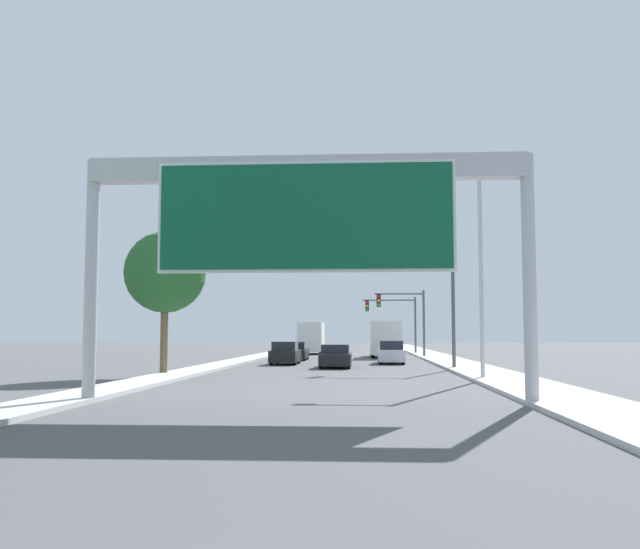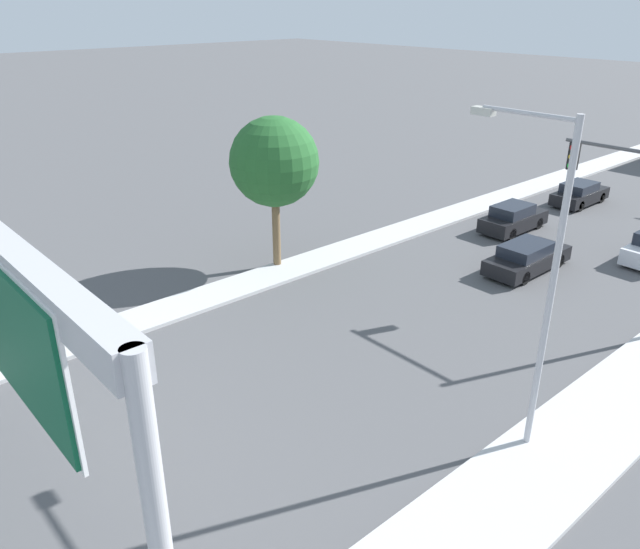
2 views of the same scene
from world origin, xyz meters
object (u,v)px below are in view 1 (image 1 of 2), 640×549
sign_gantry (306,208)px  traffic_light_far_intersection (397,315)px  truck_box_secondary (385,339)px  street_lamp_right (472,256)px  car_mid_right (336,357)px  car_mid_left (296,352)px  palm_tree_background (165,273)px  car_far_right (285,354)px  traffic_light_mid_block (407,312)px  truck_box_primary (312,338)px  traffic_light_near_intersection (427,287)px  car_near_center (391,353)px

sign_gantry → traffic_light_far_intersection: sign_gantry is taller
truck_box_secondary → street_lamp_right: 29.87m
car_mid_right → car_mid_left: bearing=106.8°
car_mid_left → truck_box_secondary: 9.86m
palm_tree_background → car_mid_right: bearing=46.2°
car_far_right → traffic_light_far_intersection: size_ratio=0.76×
car_mid_right → street_lamp_right: (6.49, -11.01, 4.81)m
truck_box_secondary → traffic_light_mid_block: 2.97m
car_mid_right → traffic_light_far_intersection: traffic_light_far_intersection is taller
truck_box_primary → traffic_light_mid_block: bearing=-48.5°
traffic_light_mid_block → sign_gantry: bearing=-97.6°
traffic_light_near_intersection → palm_tree_background: bearing=-154.0°
car_mid_right → car_near_center: (3.50, 5.89, 0.06)m
car_near_center → street_lamp_right: size_ratio=0.51×
car_mid_right → palm_tree_background: size_ratio=0.68×
truck_box_secondary → traffic_light_mid_block: bearing=-10.4°
car_near_center → truck_box_secondary: bearing=90.0°
traffic_light_far_intersection → traffic_light_near_intersection: bearing=-89.4°
sign_gantry → truck_box_primary: bearing=94.0°
truck_box_primary → sign_gantry: bearing=-86.0°
car_near_center → palm_tree_background: palm_tree_background is taller
street_lamp_right → car_near_center: bearing=100.0°
street_lamp_right → car_mid_left: bearing=113.9°
sign_gantry → traffic_light_near_intersection: size_ratio=1.91×
car_mid_left → car_far_right: (-0.00, -7.27, 0.05)m
car_mid_right → traffic_light_mid_block: (5.36, 18.11, 3.19)m
car_far_right → traffic_light_near_intersection: bearing=-35.1°
palm_tree_background → car_mid_left: bearing=77.2°
traffic_light_far_intersection → street_lamp_right: bearing=-87.8°
car_near_center → traffic_light_near_intersection: traffic_light_near_intersection is taller
truck_box_secondary → traffic_light_far_intersection: 10.04m
sign_gantry → truck_box_secondary: bearing=85.1°
car_mid_left → traffic_light_mid_block: (8.86, 6.55, 3.19)m
sign_gantry → car_mid_left: sign_gantry is taller
car_near_center → truck_box_primary: size_ratio=0.63×
car_near_center → traffic_light_mid_block: (1.86, 12.22, 3.13)m
traffic_light_mid_block → car_mid_left: bearing=-143.5°
truck_box_primary → palm_tree_background: palm_tree_background is taller
car_near_center → car_far_right: (-7.00, -1.59, -0.02)m
car_far_right → truck_box_secondary: (7.00, 14.16, 0.85)m
car_near_center → car_far_right: size_ratio=1.12×
street_lamp_right → car_mid_right: bearing=120.5°
traffic_light_near_intersection → car_far_right: bearing=144.9°
traffic_light_mid_block → palm_tree_background: (-13.39, -26.50, 1.16)m
sign_gantry → traffic_light_mid_block: sign_gantry is taller
truck_box_primary → traffic_light_near_intersection: 31.43m
car_mid_right → truck_box_secondary: size_ratio=0.56×
truck_box_primary → traffic_light_near_intersection: traffic_light_near_intersection is taller
car_mid_right → truck_box_secondary: (3.50, 18.45, 0.89)m
sign_gantry → street_lamp_right: (6.49, 11.03, -0.25)m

